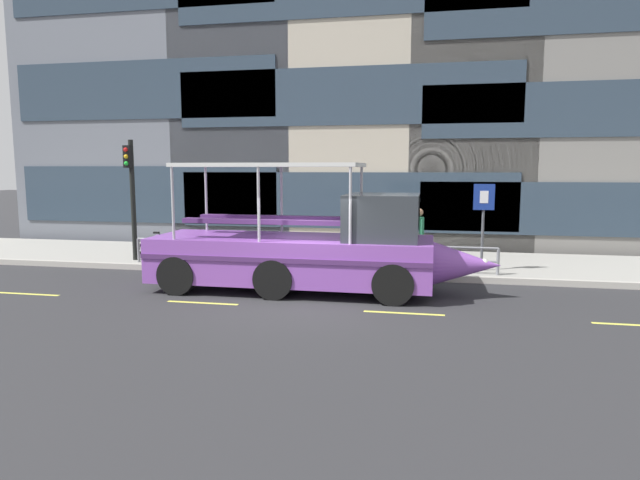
{
  "coord_description": "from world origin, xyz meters",
  "views": [
    {
      "loc": [
        2.92,
        -12.72,
        3.21
      ],
      "look_at": [
        0.03,
        1.66,
        1.3
      ],
      "focal_mm": 30.84,
      "sensor_mm": 36.0,
      "label": 1
    }
  ],
  "objects_px": {
    "leaned_bicycle": "(163,249)",
    "duck_tour_boat": "(312,250)",
    "traffic_light_pole": "(131,188)",
    "pedestrian_near_bow": "(419,230)",
    "parking_sign": "(483,212)"
  },
  "relations": [
    {
      "from": "pedestrian_near_bow",
      "to": "leaned_bicycle",
      "type": "bearing_deg",
      "value": -172.31
    },
    {
      "from": "leaned_bicycle",
      "to": "traffic_light_pole",
      "type": "bearing_deg",
      "value": -175.14
    },
    {
      "from": "duck_tour_boat",
      "to": "pedestrian_near_bow",
      "type": "bearing_deg",
      "value": 55.01
    },
    {
      "from": "duck_tour_boat",
      "to": "leaned_bicycle",
      "type": "bearing_deg",
      "value": 154.37
    },
    {
      "from": "traffic_light_pole",
      "to": "duck_tour_boat",
      "type": "xyz_separation_m",
      "value": [
        6.63,
        -2.62,
        -1.5
      ]
    },
    {
      "from": "traffic_light_pole",
      "to": "pedestrian_near_bow",
      "type": "bearing_deg",
      "value": 7.39
    },
    {
      "from": "traffic_light_pole",
      "to": "parking_sign",
      "type": "distance_m",
      "value": 11.21
    },
    {
      "from": "leaned_bicycle",
      "to": "pedestrian_near_bow",
      "type": "xyz_separation_m",
      "value": [
        8.31,
        1.12,
        0.69
      ]
    },
    {
      "from": "parking_sign",
      "to": "leaned_bicycle",
      "type": "relative_size",
      "value": 1.48
    },
    {
      "from": "leaned_bicycle",
      "to": "pedestrian_near_bow",
      "type": "relative_size",
      "value": 0.98
    },
    {
      "from": "parking_sign",
      "to": "traffic_light_pole",
      "type": "bearing_deg",
      "value": -178.5
    },
    {
      "from": "leaned_bicycle",
      "to": "duck_tour_boat",
      "type": "height_order",
      "value": "duck_tour_boat"
    },
    {
      "from": "leaned_bicycle",
      "to": "duck_tour_boat",
      "type": "distance_m",
      "value": 6.27
    },
    {
      "from": "duck_tour_boat",
      "to": "traffic_light_pole",
      "type": "bearing_deg",
      "value": 158.46
    },
    {
      "from": "traffic_light_pole",
      "to": "parking_sign",
      "type": "bearing_deg",
      "value": 1.5
    }
  ]
}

